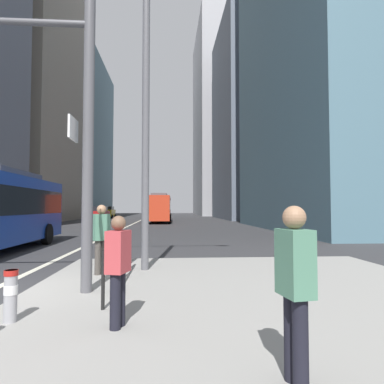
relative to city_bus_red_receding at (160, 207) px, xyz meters
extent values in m
plane|color=#303033|center=(-2.79, -14.15, -1.84)|extent=(160.00, 160.00, 0.00)
cube|color=gray|center=(2.71, -35.15, -1.76)|extent=(9.00, 10.00, 0.15)
cube|color=beige|center=(-2.79, -4.15, -1.83)|extent=(0.20, 80.00, 0.01)
cube|color=gray|center=(-18.79, 7.70, 24.07)|extent=(12.78, 25.21, 51.81)
cube|color=slate|center=(-18.79, 36.49, 15.23)|extent=(10.39, 24.84, 34.13)
cube|color=slate|center=(14.21, 11.94, 13.82)|extent=(10.00, 19.45, 31.31)
cube|color=#9E9EA3|center=(14.21, 38.31, 20.23)|extent=(13.07, 25.85, 44.13)
cube|color=#4C4C51|center=(-6.04, -26.31, 1.41)|extent=(1.83, 4.41, 0.30)
cylinder|color=black|center=(-4.88, -24.22, -1.34)|extent=(0.32, 1.01, 1.00)
cube|color=red|center=(0.00, 0.03, -0.11)|extent=(2.66, 11.34, 2.75)
cube|color=black|center=(0.00, 0.03, 0.23)|extent=(2.70, 11.11, 1.10)
cube|color=#4C4C51|center=(-0.02, -1.66, 1.41)|extent=(1.81, 4.09, 0.30)
cylinder|color=black|center=(-1.15, 3.67, -1.34)|extent=(0.31, 1.00, 1.00)
cylinder|color=black|center=(1.25, 3.63, -1.34)|extent=(0.31, 1.00, 1.00)
cylinder|color=black|center=(-1.25, -3.57, -1.34)|extent=(0.31, 1.00, 1.00)
cylinder|color=black|center=(1.15, -3.60, -1.34)|extent=(0.31, 1.00, 1.00)
cube|color=maroon|center=(-6.65, -3.31, -0.97)|extent=(1.86, 4.09, 1.10)
cube|color=black|center=(-6.65, -3.16, -0.16)|extent=(1.54, 2.22, 0.52)
cylinder|color=black|center=(-5.77, -4.71, -1.52)|extent=(0.23, 0.64, 0.64)
cylinder|color=black|center=(-7.59, -4.67, -1.52)|extent=(0.23, 0.64, 0.64)
cylinder|color=black|center=(-5.72, -1.95, -1.52)|extent=(0.23, 0.64, 0.64)
cylinder|color=black|center=(-7.54, -1.92, -1.52)|extent=(0.23, 0.64, 0.64)
cube|color=black|center=(0.15, 16.99, -0.97)|extent=(1.94, 4.41, 1.10)
cube|color=black|center=(0.16, 16.84, -0.16)|extent=(1.58, 2.40, 0.52)
cylinder|color=black|center=(-0.81, 18.43, -1.52)|extent=(0.24, 0.65, 0.64)
cylinder|color=black|center=(1.01, 18.50, -1.52)|extent=(0.24, 0.65, 0.64)
cylinder|color=black|center=(-0.70, 15.48, -1.52)|extent=(0.24, 0.65, 0.64)
cylinder|color=black|center=(1.12, 15.55, -1.52)|extent=(0.24, 0.65, 0.64)
cube|color=#232838|center=(0.37, 12.66, -0.97)|extent=(1.82, 4.47, 1.10)
cube|color=black|center=(0.37, 12.51, -0.16)|extent=(1.51, 2.42, 0.52)
cylinder|color=black|center=(-0.55, 14.17, -1.52)|extent=(0.23, 0.64, 0.64)
cylinder|color=black|center=(1.27, 14.19, -1.52)|extent=(0.23, 0.64, 0.64)
cylinder|color=black|center=(-0.53, 11.14, -1.52)|extent=(0.23, 0.64, 0.64)
cylinder|color=black|center=(1.29, 11.15, -1.52)|extent=(0.23, 0.64, 0.64)
cube|color=gold|center=(-8.90, 15.54, -0.97)|extent=(1.85, 4.03, 1.10)
cube|color=black|center=(-8.90, 15.69, -0.16)|extent=(1.53, 2.19, 0.52)
cylinder|color=black|center=(-8.02, 14.16, -1.52)|extent=(0.23, 0.64, 0.64)
cylinder|color=black|center=(-9.84, 14.19, -1.52)|extent=(0.23, 0.64, 0.64)
cylinder|color=black|center=(-7.97, 16.88, -1.52)|extent=(0.23, 0.64, 0.64)
cylinder|color=black|center=(-9.79, 16.91, -1.52)|extent=(0.23, 0.64, 0.64)
cylinder|color=#515156|center=(-0.54, -34.55, 1.31)|extent=(0.22, 0.22, 6.00)
cube|color=white|center=(-0.79, -34.73, 1.51)|extent=(0.04, 0.60, 0.44)
cylinder|color=#56565B|center=(0.44, -32.19, 2.31)|extent=(0.20, 0.20, 8.00)
cylinder|color=#99999E|center=(-1.22, -36.26, -1.31)|extent=(0.18, 0.18, 0.75)
cylinder|color=white|center=(-1.22, -36.26, -1.22)|extent=(0.19, 0.19, 0.14)
cylinder|color=#B21E19|center=(-1.22, -36.26, -0.97)|extent=(0.20, 0.20, 0.08)
cylinder|color=black|center=(0.01, -35.73, -1.21)|extent=(0.06, 0.06, 0.95)
cylinder|color=black|center=(0.01, -34.53, -1.21)|extent=(0.06, 0.06, 0.95)
cylinder|color=black|center=(0.01, -33.32, -1.21)|extent=(0.06, 0.06, 0.95)
cylinder|color=black|center=(0.01, -32.11, -1.21)|extent=(0.06, 0.06, 0.95)
cylinder|color=black|center=(0.01, -33.92, -0.74)|extent=(0.06, 3.63, 0.06)
cylinder|color=black|center=(2.28, -38.17, -1.27)|extent=(0.15, 0.15, 0.82)
cylinder|color=black|center=(2.30, -38.33, -1.27)|extent=(0.15, 0.15, 0.82)
cube|color=#4C7F66|center=(2.29, -38.25, -0.54)|extent=(0.29, 0.41, 0.64)
sphere|color=#9E7556|center=(2.29, -38.25, -0.11)|extent=(0.23, 0.23, 0.23)
cylinder|color=#423D38|center=(-0.53, -32.74, -1.26)|extent=(0.15, 0.15, 0.85)
cylinder|color=#423D38|center=(-0.67, -32.81, -1.26)|extent=(0.15, 0.15, 0.85)
cube|color=#4C7F66|center=(-0.60, -32.78, -0.51)|extent=(0.45, 0.39, 0.65)
sphere|color=#9E7556|center=(-0.60, -32.78, -0.07)|extent=(0.23, 0.23, 0.23)
cylinder|color=black|center=(0.39, -36.51, -1.31)|extent=(0.15, 0.15, 0.76)
cylinder|color=black|center=(0.35, -36.66, -1.31)|extent=(0.15, 0.15, 0.76)
cube|color=#B73D42|center=(0.37, -36.59, -0.63)|extent=(0.33, 0.43, 0.59)
sphere|color=brown|center=(0.37, -36.59, -0.24)|extent=(0.21, 0.21, 0.21)
camera|label=1|loc=(1.08, -41.46, -0.01)|focal=31.90mm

